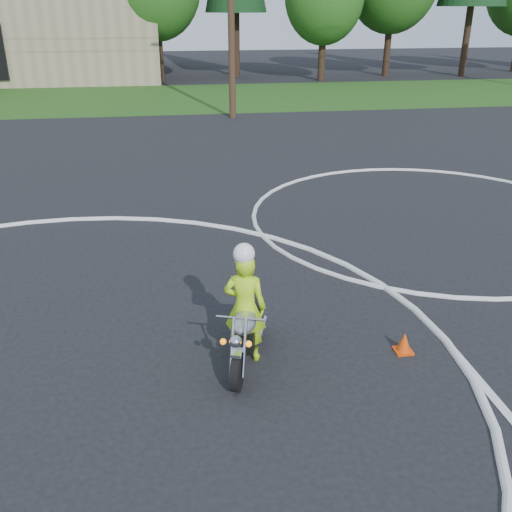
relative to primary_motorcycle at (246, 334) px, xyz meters
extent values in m
cube|color=#1E4714|center=(-3.10, 24.08, -0.43)|extent=(120.00, 10.00, 0.02)
torus|color=silver|center=(-3.10, 0.08, -0.44)|extent=(12.12, 12.12, 0.12)
torus|color=silver|center=(4.90, 5.08, -0.44)|extent=(8.10, 8.10, 0.10)
cylinder|color=black|center=(-0.18, -0.55, -0.18)|extent=(0.26, 0.53, 0.52)
cylinder|color=black|center=(0.20, 0.61, -0.18)|extent=(0.26, 0.53, 0.52)
cube|color=black|center=(0.02, 0.07, -0.10)|extent=(0.38, 0.53, 0.26)
ellipsoid|color=#A9A9AD|center=(-0.03, -0.09, 0.23)|extent=(0.47, 0.63, 0.24)
cube|color=black|center=(0.10, 0.32, 0.20)|extent=(0.38, 0.57, 0.09)
cylinder|color=silver|center=(-0.24, -0.45, 0.12)|extent=(0.13, 0.31, 0.70)
cylinder|color=white|center=(-0.09, -0.50, 0.12)|extent=(0.13, 0.31, 0.70)
cube|color=white|center=(-0.19, -0.56, 0.09)|extent=(0.18, 0.22, 0.04)
cylinder|color=#BCBBC2|center=(-0.12, -0.34, 0.44)|extent=(0.59, 0.22, 0.03)
sphere|color=silver|center=(-0.21, -0.63, 0.30)|extent=(0.16, 0.16, 0.16)
sphere|color=orange|center=(-0.35, -0.56, 0.27)|extent=(0.08, 0.08, 0.08)
sphere|color=orange|center=(-0.06, -0.66, 0.27)|extent=(0.08, 0.08, 0.08)
cylinder|color=silver|center=(0.26, 0.36, -0.18)|extent=(0.28, 0.68, 0.07)
imported|color=#B4F219|center=(0.01, 0.13, 0.33)|extent=(0.65, 0.53, 1.54)
sphere|color=white|center=(-0.01, 0.09, 1.12)|extent=(0.28, 0.28, 0.28)
cone|color=#E0440B|center=(2.19, -0.08, -0.29)|extent=(0.22, 0.22, 0.30)
cube|color=#E0440B|center=(2.19, -0.08, -0.43)|extent=(0.24, 0.24, 0.03)
cylinder|color=#382619|center=(-1.10, 31.08, 1.18)|extent=(0.44, 0.44, 3.24)
cylinder|color=#382619|center=(3.90, 33.08, 1.54)|extent=(0.44, 0.44, 3.96)
cylinder|color=#382619|center=(8.90, 30.08, 1.00)|extent=(0.44, 0.44, 2.88)
cylinder|color=#382619|center=(13.90, 32.08, 1.36)|extent=(0.44, 0.44, 3.60)
cylinder|color=#382619|center=(18.90, 31.08, 1.72)|extent=(0.44, 0.44, 4.32)
cylinder|color=#382619|center=(-5.10, 32.08, 1.00)|extent=(0.44, 0.44, 2.88)
camera|label=1|loc=(-0.85, -6.40, 3.98)|focal=40.00mm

